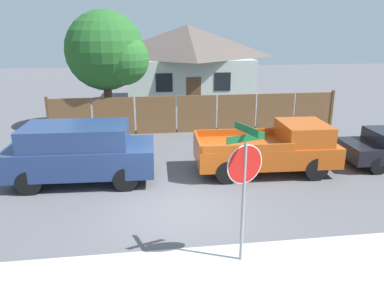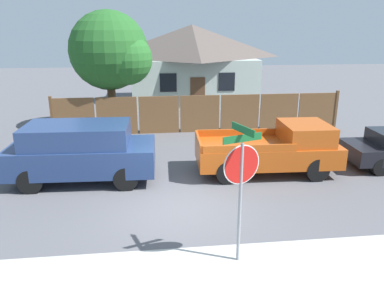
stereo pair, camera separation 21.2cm
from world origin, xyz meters
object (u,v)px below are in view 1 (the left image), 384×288
Objects in this scene: house at (187,62)px; oak_tree at (109,53)px; red_suv at (80,151)px; stop_sign at (244,172)px; orange_pickup at (272,148)px.

oak_tree is at bearing -123.36° from house.
red_suv is 1.56× the size of stop_sign.
oak_tree reaches higher than red_suv.
stop_sign is (-2.41, -4.96, 1.19)m from orange_pickup.
house is 1.50× the size of oak_tree.
house is at bearing 56.64° from oak_tree.
stop_sign is at bearing -48.61° from red_suv.
red_suv is at bearing -177.88° from orange_pickup.
house is 1.80× the size of red_suv.
house is at bearing 71.27° from red_suv.
red_suv is 6.49m from stop_sign.
stop_sign is at bearing -113.68° from orange_pickup.
stop_sign is at bearing -73.38° from oak_tree.
orange_pickup is (1.27, -13.56, -1.77)m from house.
orange_pickup is 5.64m from stop_sign.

